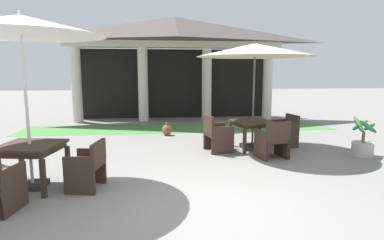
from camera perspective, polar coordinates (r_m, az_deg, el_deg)
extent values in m
plane|color=gray|center=(4.71, 4.05, -15.76)|extent=(60.00, 60.00, 0.00)
cylinder|color=beige|center=(13.00, -19.81, 5.83)|extent=(0.38, 0.38, 2.83)
cylinder|color=beige|center=(12.67, -8.67, 6.18)|extent=(0.38, 0.38, 2.83)
cylinder|color=beige|center=(12.83, 2.62, 6.30)|extent=(0.38, 0.38, 2.83)
cylinder|color=beige|center=(13.46, 13.24, 6.19)|extent=(0.38, 0.38, 2.83)
cube|color=beige|center=(12.72, -3.05, 13.20)|extent=(8.30, 0.70, 0.24)
pyramid|color=#514742|center=(12.78, -3.07, 15.79)|extent=(8.70, 2.68, 0.92)
cube|color=black|center=(13.59, -3.24, 6.43)|extent=(8.10, 0.16, 2.83)
cube|color=#47843D|center=(11.11, -2.36, -1.40)|extent=(10.50, 1.85, 0.01)
cube|color=#38281E|center=(5.99, -26.85, -4.07)|extent=(1.09, 1.09, 0.05)
cube|color=#38281E|center=(6.00, -26.80, -4.69)|extent=(1.00, 1.00, 0.08)
cube|color=#38281E|center=(5.52, -24.88, -9.44)|extent=(0.08, 0.08, 0.61)
cube|color=#38281E|center=(6.66, -27.97, -6.60)|extent=(0.08, 0.08, 0.61)
cube|color=#38281E|center=(6.26, -21.12, -7.10)|extent=(0.08, 0.08, 0.61)
cube|color=#2D2D2D|center=(6.16, -26.41, -10.27)|extent=(0.44, 0.44, 0.08)
cylinder|color=beige|center=(5.90, -27.24, 1.57)|extent=(0.05, 0.05, 2.63)
cone|color=white|center=(5.91, -28.17, 14.65)|extent=(2.64, 2.64, 0.32)
sphere|color=beige|center=(5.93, -28.31, 16.45)|extent=(0.06, 0.06, 0.06)
cube|color=#38281E|center=(5.18, -29.06, -10.69)|extent=(0.16, 0.57, 0.65)
cube|color=#38281E|center=(5.44, -27.55, -11.30)|extent=(0.06, 0.06, 0.36)
cube|color=#38281E|center=(5.04, -30.60, -13.11)|extent=(0.06, 0.06, 0.36)
cube|color=#38281E|center=(5.66, -18.36, -7.56)|extent=(0.59, 0.66, 0.07)
cube|color=#C64C38|center=(5.64, -18.39, -6.98)|extent=(0.54, 0.61, 0.05)
cube|color=#38281E|center=(5.52, -16.27, -5.54)|extent=(0.16, 0.59, 0.36)
cube|color=#38281E|center=(5.44, -19.38, -9.35)|extent=(0.50, 0.15, 0.62)
cube|color=#38281E|center=(5.93, -17.33, -7.78)|extent=(0.50, 0.15, 0.62)
cube|color=#38281E|center=(5.57, -21.39, -10.35)|extent=(0.06, 0.06, 0.37)
cube|color=#38281E|center=(6.03, -19.27, -8.78)|extent=(0.06, 0.06, 0.37)
cube|color=#38281E|center=(5.41, -17.11, -10.71)|extent=(0.06, 0.06, 0.37)
cube|color=#38281E|center=(5.88, -15.29, -9.05)|extent=(0.06, 0.06, 0.37)
cube|color=#38281E|center=(8.21, 10.74, -0.32)|extent=(1.07, 1.07, 0.05)
cube|color=#38281E|center=(8.22, 10.73, -0.71)|extent=(0.99, 0.99, 0.06)
cube|color=#38281E|center=(7.72, 9.31, -3.77)|extent=(0.08, 0.08, 0.60)
cube|color=#38281E|center=(8.12, 14.73, -3.32)|extent=(0.08, 0.08, 0.60)
cube|color=#38281E|center=(8.47, 6.77, -2.60)|extent=(0.08, 0.08, 0.60)
cube|color=#38281E|center=(8.85, 11.84, -2.25)|extent=(0.08, 0.08, 0.60)
cube|color=#2D2D2D|center=(8.33, 10.62, -4.66)|extent=(0.52, 0.52, 0.09)
cylinder|color=#4C4742|center=(8.15, 10.85, 3.33)|extent=(0.05, 0.05, 2.42)
cone|color=beige|center=(8.13, 11.10, 12.08)|extent=(2.87, 2.87, 0.32)
sphere|color=#4C4742|center=(8.14, 11.14, 13.41)|extent=(0.06, 0.06, 0.06)
cube|color=#38281E|center=(7.47, 13.97, -3.46)|extent=(0.67, 0.65, 0.07)
cube|color=#C64C38|center=(7.45, 13.99, -3.01)|extent=(0.62, 0.60, 0.05)
cube|color=#38281E|center=(7.21, 15.08, -1.94)|extent=(0.59, 0.16, 0.42)
cube|color=#38281E|center=(7.35, 12.12, -4.30)|extent=(0.16, 0.55, 0.64)
cube|color=#38281E|center=(7.63, 15.71, -3.96)|extent=(0.16, 0.55, 0.64)
cube|color=#38281E|center=(7.60, 11.24, -4.88)|extent=(0.07, 0.07, 0.37)
cube|color=#38281E|center=(7.86, 14.65, -4.55)|extent=(0.07, 0.07, 0.37)
cube|color=#38281E|center=(7.18, 13.10, -5.74)|extent=(0.07, 0.07, 0.37)
cube|color=#38281E|center=(7.45, 16.64, -5.35)|extent=(0.07, 0.07, 0.37)
cube|color=#38281E|center=(7.87, 4.70, -2.53)|extent=(0.66, 0.70, 0.07)
cube|color=#C64C38|center=(7.86, 4.70, -2.11)|extent=(0.61, 0.65, 0.05)
cube|color=#38281E|center=(7.74, 2.93, -0.80)|extent=(0.17, 0.62, 0.44)
cube|color=#38281E|center=(8.15, 3.95, -2.80)|extent=(0.56, 0.16, 0.66)
cube|color=#38281E|center=(7.63, 5.48, -3.61)|extent=(0.56, 0.16, 0.66)
cube|color=#38281E|center=(8.27, 5.59, -3.62)|extent=(0.07, 0.07, 0.38)
cube|color=#38281E|center=(7.77, 7.17, -4.45)|extent=(0.07, 0.07, 0.38)
cube|color=#38281E|center=(8.09, 2.29, -3.85)|extent=(0.07, 0.07, 0.38)
cube|color=#38281E|center=(7.58, 3.68, -4.72)|extent=(0.07, 0.07, 0.38)
cube|color=#38281E|center=(8.72, 16.10, -1.73)|extent=(0.58, 0.64, 0.07)
cube|color=#C64C38|center=(8.71, 16.12, -1.35)|extent=(0.53, 0.59, 0.05)
cube|color=#38281E|center=(8.81, 17.38, -0.25)|extent=(0.16, 0.56, 0.37)
cube|color=#38281E|center=(8.52, 17.02, -2.61)|extent=(0.49, 0.15, 0.67)
cube|color=#38281E|center=(8.95, 15.17, -2.01)|extent=(0.49, 0.15, 0.67)
cube|color=#38281E|center=(8.44, 15.73, -3.64)|extent=(0.07, 0.07, 0.39)
cube|color=#38281E|center=(8.86, 13.98, -3.00)|extent=(0.07, 0.07, 0.39)
cube|color=#38281E|center=(8.68, 18.14, -3.42)|extent=(0.07, 0.07, 0.39)
cube|color=#38281E|center=(9.08, 16.32, -2.80)|extent=(0.07, 0.07, 0.39)
cylinder|color=#B2AD9E|center=(8.43, 27.98, -4.58)|extent=(0.47, 0.47, 0.32)
cylinder|color=brown|center=(8.38, 28.12, -2.64)|extent=(0.07, 0.07, 0.26)
ellipsoid|color=#387F42|center=(8.44, 28.96, -1.05)|extent=(0.15, 0.36, 0.28)
ellipsoid|color=#387F42|center=(8.48, 27.63, -0.80)|extent=(0.40, 0.12, 0.31)
ellipsoid|color=#387F42|center=(8.22, 27.44, -0.70)|extent=(0.15, 0.40, 0.40)
ellipsoid|color=#387F42|center=(8.16, 28.78, -1.04)|extent=(0.45, 0.18, 0.36)
ellipsoid|color=brown|center=(9.85, -4.49, -1.77)|extent=(0.29, 0.29, 0.33)
sphere|color=brown|center=(9.82, -4.51, -0.59)|extent=(0.08, 0.08, 0.08)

